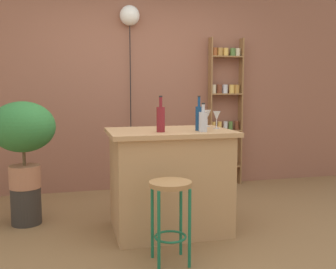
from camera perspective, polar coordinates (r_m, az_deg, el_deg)
name	(u,v)px	position (r m, az deg, el deg)	size (l,w,h in m)	color
ground	(178,241)	(3.46, 1.48, -15.41)	(12.00, 12.00, 0.00)	brown
back_wall	(138,82)	(5.11, -4.43, 7.75)	(6.40, 0.10, 2.80)	#8C5642
kitchen_counter	(169,180)	(3.59, 0.20, -6.69)	(1.10, 0.78, 0.93)	tan
bar_stool	(170,203)	(2.93, 0.35, -10.01)	(0.32, 0.32, 0.62)	#196642
spice_shelf	(225,104)	(5.31, 8.41, 4.43)	(0.46, 0.13, 1.98)	olive
plant_stool	(26,206)	(4.06, -20.07, -9.78)	(0.28, 0.28, 0.36)	#2D2823
potted_plant	(23,132)	(3.92, -20.49, 0.32)	(0.60, 0.54, 0.83)	#A86B4C
bottle_vinegar	(199,117)	(3.47, 4.55, 2.51)	(0.06, 0.06, 0.31)	navy
bottle_sauce_amber	(161,118)	(3.33, -1.07, 2.37)	(0.07, 0.07, 0.31)	maroon
bottle_wine_red	(203,121)	(3.36, 5.17, 1.98)	(0.07, 0.07, 0.25)	#B2B2B7
wine_glass_left	(207,115)	(3.86, 5.78, 2.91)	(0.07, 0.07, 0.16)	silver
wine_glass_center	(217,116)	(3.66, 7.15, 2.70)	(0.07, 0.07, 0.16)	silver
pendant_globe_light	(130,17)	(5.06, -5.64, 16.72)	(0.25, 0.25, 2.33)	black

